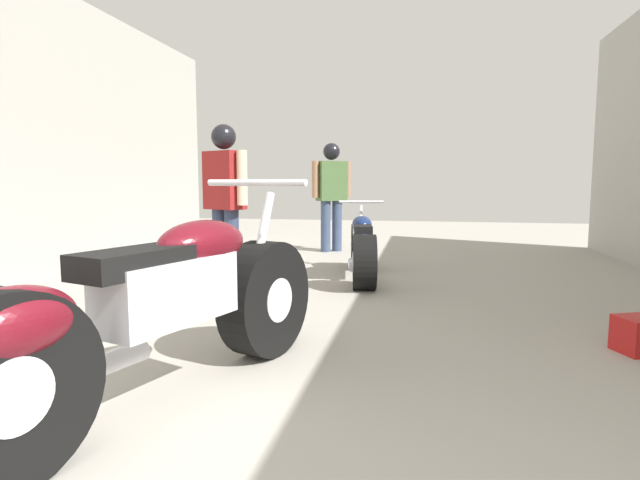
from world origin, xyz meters
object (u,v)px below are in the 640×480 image
Objects in this scene: mechanic_in_blue at (331,187)px; motorcycle_maroon_cruiser at (161,312)px; motorcycle_black_naked at (362,248)px; mechanic_with_helmet at (225,189)px.

motorcycle_maroon_cruiser is at bearing -88.19° from mechanic_in_blue.
mechanic_in_blue is (-0.71, 2.12, 0.63)m from motorcycle_black_naked.
mechanic_with_helmet is at bearing -103.61° from mechanic_in_blue.
mechanic_in_blue is 1.00× the size of mechanic_with_helmet.
mechanic_with_helmet is (-0.64, -2.65, 0.00)m from mechanic_in_blue.
mechanic_in_blue reaches higher than motorcycle_maroon_cruiser.
motorcycle_black_naked is 1.59m from mechanic_with_helmet.
motorcycle_black_naked is at bearing 80.93° from motorcycle_maroon_cruiser.
mechanic_in_blue is at bearing 108.61° from motorcycle_black_naked.
motorcycle_maroon_cruiser is at bearing -99.07° from motorcycle_black_naked.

